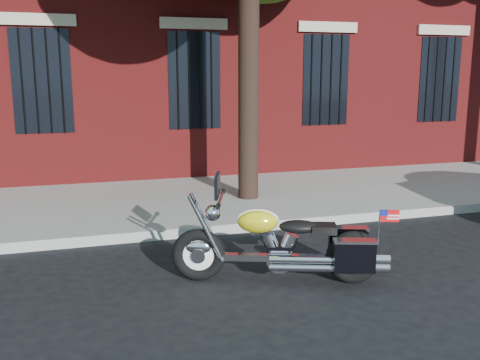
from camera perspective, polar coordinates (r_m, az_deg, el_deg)
name	(u,v)px	position (r m, az deg, el deg)	size (l,w,h in m)	color
ground	(279,261)	(6.93, 4.20, -8.62)	(120.00, 120.00, 0.00)	black
curb	(247,226)	(8.14, 0.75, -4.96)	(40.00, 0.16, 0.15)	gray
sidewalk	(217,199)	(9.89, -2.52, -2.02)	(40.00, 3.60, 0.15)	gray
motorcycle	(287,247)	(6.13, 4.99, -7.15)	(2.29, 1.25, 1.25)	black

